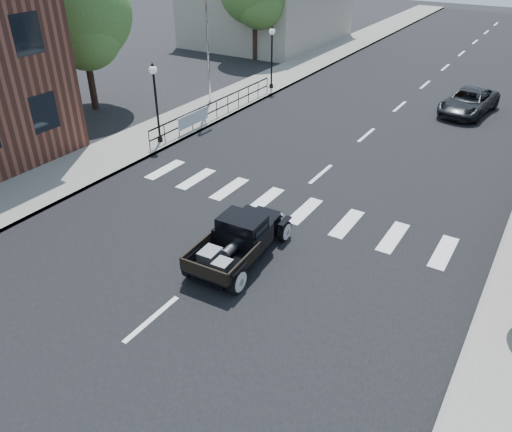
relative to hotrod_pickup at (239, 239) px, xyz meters
The scene contains 13 objects.
ground 0.92m from the hotrod_pickup, 135.27° to the right, with size 120.00×120.00×0.00m, color black.
road 14.60m from the hotrod_pickup, 91.69° to the left, with size 14.00×80.00×0.02m, color black.
road_markings 9.61m from the hotrod_pickup, 92.58° to the left, with size 12.00×60.00×0.06m, color silver, non-canonical shape.
sidewalk_left 17.10m from the hotrod_pickup, 121.50° to the left, with size 3.00×80.00×0.15m, color gray.
low_building_left 31.65m from the hotrod_pickup, 119.23° to the left, with size 10.00×12.00×5.00m, color #9F9585.
railing 12.31m from the hotrod_pickup, 128.92° to the left, with size 0.08×10.00×1.00m, color black, non-canonical shape.
banner 10.77m from the hotrod_pickup, 135.29° to the left, with size 0.04×2.20×0.60m, color silver, non-canonical shape.
lamp_post_b 9.85m from the hotrod_pickup, 145.24° to the left, with size 0.36×0.36×3.53m, color black, non-canonical shape.
lamp_post_c 17.56m from the hotrod_pickup, 117.28° to the left, with size 0.36×0.36×3.53m, color black, non-canonical shape.
big_tree_near 16.58m from the hotrod_pickup, 152.31° to the left, with size 5.12×5.12×7.52m, color #3D642B, non-canonical shape.
big_tree_far 25.34m from the hotrod_pickup, 120.94° to the left, with size 5.10×5.10×7.50m, color #3D642B, non-canonical shape.
hotrod_pickup is the anchor object (origin of this frame).
second_car 17.62m from the hotrod_pickup, 80.48° to the left, with size 2.06×4.46×1.24m, color black.
Camera 1 is at (7.37, -9.77, 8.80)m, focal length 35.00 mm.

